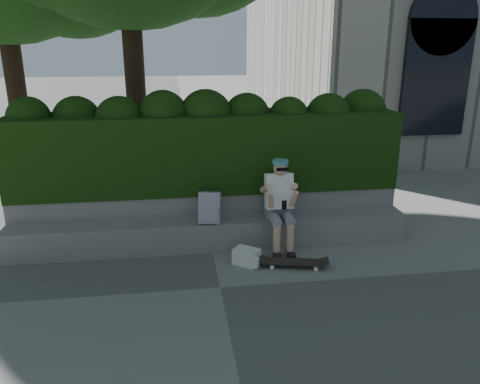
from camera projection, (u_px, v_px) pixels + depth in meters
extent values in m
plane|color=slate|center=(220.00, 287.00, 5.98)|extent=(80.00, 80.00, 0.00)
cube|color=gray|center=(212.00, 234.00, 7.09)|extent=(6.00, 0.45, 0.45)
cube|color=gray|center=(209.00, 214.00, 7.49)|extent=(6.00, 0.50, 0.75)
cube|color=black|center=(207.00, 151.00, 7.41)|extent=(6.00, 1.00, 1.20)
cylinder|color=black|center=(137.00, 106.00, 9.14)|extent=(0.38, 0.38, 3.61)
cylinder|color=black|center=(20.00, 116.00, 9.52)|extent=(0.38, 0.38, 3.14)
cube|color=slate|center=(277.00, 211.00, 7.08)|extent=(0.36, 0.26, 0.22)
cube|color=white|center=(279.00, 191.00, 6.91)|extent=(0.40, 0.32, 0.55)
sphere|color=tan|center=(281.00, 168.00, 6.73)|extent=(0.21, 0.21, 0.21)
cylinder|color=teal|center=(280.00, 162.00, 6.72)|extent=(0.23, 0.23, 0.06)
cube|color=black|center=(284.00, 205.00, 6.61)|extent=(0.07, 0.02, 0.13)
cylinder|color=tan|center=(277.00, 242.00, 6.75)|extent=(0.11, 0.11, 0.47)
cylinder|color=tan|center=(290.00, 241.00, 6.77)|extent=(0.11, 0.11, 0.47)
cube|color=black|center=(277.00, 256.00, 6.75)|extent=(0.10, 0.26, 0.10)
cube|color=black|center=(291.00, 255.00, 6.78)|extent=(0.10, 0.26, 0.10)
cube|color=black|center=(294.00, 262.00, 6.50)|extent=(0.88, 0.40, 0.02)
cylinder|color=silver|center=(272.00, 267.00, 6.46)|extent=(0.07, 0.04, 0.06)
cylinder|color=silver|center=(272.00, 261.00, 6.63)|extent=(0.07, 0.04, 0.06)
cylinder|color=silver|center=(316.00, 269.00, 6.41)|extent=(0.07, 0.04, 0.06)
cylinder|color=silver|center=(315.00, 263.00, 6.58)|extent=(0.07, 0.04, 0.06)
cube|color=silver|center=(210.00, 208.00, 6.86)|extent=(0.34, 0.23, 0.46)
cube|color=silver|center=(247.00, 256.00, 6.59)|extent=(0.42, 0.40, 0.22)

